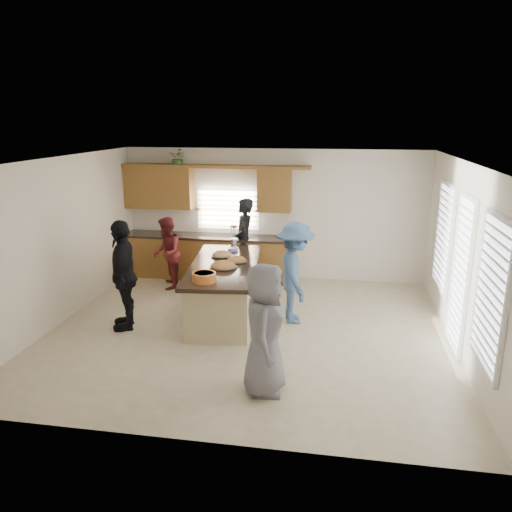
% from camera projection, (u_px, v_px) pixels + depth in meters
% --- Properties ---
extents(floor, '(6.50, 6.50, 0.00)m').
position_uv_depth(floor, '(248.00, 330.00, 8.31)').
color(floor, beige).
rests_on(floor, ground).
extents(room_shell, '(6.52, 6.02, 2.81)m').
position_uv_depth(room_shell, '(248.00, 218.00, 7.80)').
color(room_shell, silver).
rests_on(room_shell, ground).
extents(back_cabinetry, '(4.08, 0.66, 2.46)m').
position_uv_depth(back_cabinetry, '(205.00, 237.00, 10.90)').
color(back_cabinetry, brown).
rests_on(back_cabinetry, ground).
extents(right_wall_glazing, '(0.06, 4.00, 2.25)m').
position_uv_depth(right_wall_glazing, '(462.00, 265.00, 7.31)').
color(right_wall_glazing, white).
rests_on(right_wall_glazing, ground).
extents(island, '(1.43, 2.81, 0.95)m').
position_uv_depth(island, '(225.00, 291.00, 8.86)').
color(island, tan).
rests_on(island, ground).
extents(platter_front, '(0.48, 0.48, 0.19)m').
position_uv_depth(platter_front, '(223.00, 267.00, 8.48)').
color(platter_front, black).
rests_on(platter_front, island).
extents(platter_mid, '(0.38, 0.38, 0.15)m').
position_uv_depth(platter_mid, '(236.00, 261.00, 8.83)').
color(platter_mid, black).
rests_on(platter_mid, island).
extents(platter_back, '(0.40, 0.40, 0.16)m').
position_uv_depth(platter_back, '(222.00, 255.00, 9.18)').
color(platter_back, black).
rests_on(platter_back, island).
extents(salad_bowl, '(0.37, 0.37, 0.14)m').
position_uv_depth(salad_bowl, '(204.00, 277.00, 7.77)').
color(salad_bowl, orange).
rests_on(salad_bowl, island).
extents(clear_cup, '(0.09, 0.09, 0.10)m').
position_uv_depth(clear_cup, '(242.00, 280.00, 7.72)').
color(clear_cup, white).
rests_on(clear_cup, island).
extents(plate_stack, '(0.20, 0.20, 0.06)m').
position_uv_depth(plate_stack, '(233.00, 249.00, 9.58)').
color(plate_stack, '#BC98DD').
rests_on(plate_stack, island).
extents(flower_vase, '(0.14, 0.14, 0.43)m').
position_uv_depth(flower_vase, '(234.00, 235.00, 9.87)').
color(flower_vase, silver).
rests_on(flower_vase, island).
extents(potted_plant, '(0.41, 0.37, 0.40)m').
position_uv_depth(potted_plant, '(178.00, 158.00, 10.62)').
color(potted_plant, '#457A31').
rests_on(potted_plant, back_cabinetry).
extents(woman_left_back, '(0.58, 0.74, 1.81)m').
position_uv_depth(woman_left_back, '(244.00, 241.00, 10.56)').
color(woman_left_back, black).
rests_on(woman_left_back, ground).
extents(woman_left_mid, '(0.74, 0.85, 1.49)m').
position_uv_depth(woman_left_mid, '(167.00, 253.00, 10.21)').
color(woman_left_mid, maroon).
rests_on(woman_left_mid, ground).
extents(woman_left_front, '(0.79, 1.17, 1.85)m').
position_uv_depth(woman_left_front, '(124.00, 275.00, 8.21)').
color(woman_left_front, black).
rests_on(woman_left_front, ground).
extents(woman_right_back, '(0.89, 1.25, 1.75)m').
position_uv_depth(woman_right_back, '(295.00, 273.00, 8.47)').
color(woman_right_back, '#3E5F89').
rests_on(woman_right_back, ground).
extents(woman_right_front, '(0.59, 0.87, 1.72)m').
position_uv_depth(woman_right_front, '(265.00, 329.00, 6.25)').
color(woman_right_front, slate).
rests_on(woman_right_front, ground).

